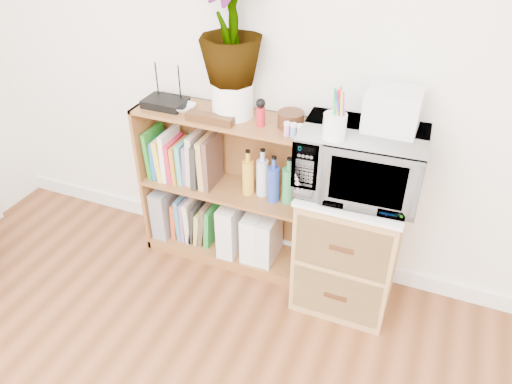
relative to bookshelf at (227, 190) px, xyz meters
The scene contains 21 objects.
skirting_board 0.57m from the bookshelf, 21.80° to the left, with size 4.00×0.02×0.10m, color white.
bookshelf is the anchor object (origin of this frame).
wicker_unit 0.76m from the bookshelf, ahead, with size 0.50×0.45×0.70m, color #9E7542.
microwave 0.86m from the bookshelf, ahead, with size 0.58×0.39×0.32m, color white.
pen_cup 0.91m from the bookshelf, 16.99° to the right, with size 0.10×0.10×0.11m, color white.
small_appliance 1.08m from the bookshelf, ahead, with size 0.24×0.20×0.19m, color silver.
router 0.60m from the bookshelf, behind, with size 0.23×0.15×0.04m, color black.
white_bowl 0.54m from the bookshelf, behind, with size 0.13×0.13×0.03m, color white.
plant_pot 0.57m from the bookshelf, 24.07° to the left, with size 0.21×0.21×0.18m, color white.
potted_plant 0.94m from the bookshelf, 24.07° to the left, with size 0.32×0.32×0.57m, color #3C702D.
trinket_box 0.51m from the bookshelf, 105.91° to the right, with size 0.26×0.06×0.04m, color #381F0F.
kokeshi_doll 0.57m from the bookshelf, 10.08° to the right, with size 0.04×0.04×0.10m, color #B31625.
wooden_bowl 0.63m from the bookshelf, ahead, with size 0.13×0.13×0.08m, color #3D2010.
paint_jars 0.66m from the bookshelf, 12.26° to the right, with size 0.12×0.04×0.06m, color pink.
file_box 0.49m from the bookshelf, behind, with size 0.10×0.26×0.32m, color gray.
magazine_holder_left 0.24m from the bookshelf, 15.21° to the right, with size 0.11×0.27×0.33m, color silver.
magazine_holder_mid 0.31m from the bookshelf, ahead, with size 0.09×0.24×0.30m, color white.
magazine_holder_right 0.37m from the bookshelf, ahead, with size 0.09×0.24×0.29m, color silver.
cookbooks 0.30m from the bookshelf, behind, with size 0.40×0.20×0.31m.
liquor_bottles 0.31m from the bookshelf, ahead, with size 0.30×0.07×0.27m.
lower_books 0.35m from the bookshelf, behind, with size 0.27×0.19×0.29m.
Camera 1 is at (0.72, -0.05, 2.08)m, focal length 35.00 mm.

